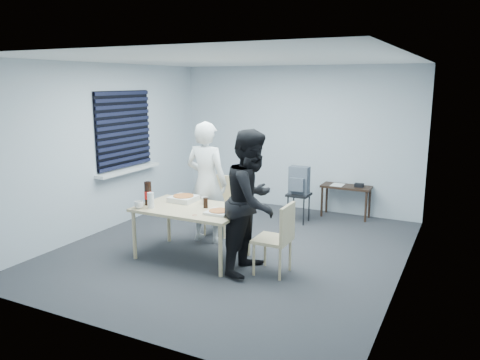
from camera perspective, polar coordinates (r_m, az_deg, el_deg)
The scene contains 19 objects.
room at distance 7.89m, azimuth -13.78°, elevation 5.19°, with size 5.00×5.00×5.00m.
dining_table at distance 6.22m, azimuth -5.94°, elevation -3.87°, with size 1.42×0.90×0.69m.
chair_far at distance 7.26m, azimuth -2.17°, elevation -2.50°, with size 0.42×0.42×0.89m.
chair_right at distance 5.70m, azimuth 4.79°, elevation -6.61°, with size 0.42×0.42×0.89m.
person_white at distance 6.79m, azimuth -4.10°, elevation -0.30°, with size 0.65×0.42×1.77m, color silver.
person_black at distance 5.71m, azimuth 1.47°, elevation -2.65°, with size 0.86×0.47×1.77m, color black.
side_table at distance 8.27m, azimuth 12.81°, elevation -1.22°, with size 0.84×0.37×0.56m.
stool at distance 7.86m, azimuth 7.17°, elevation -2.42°, with size 0.36×0.36×0.49m.
backpack at distance 7.77m, azimuth 7.20°, elevation -0.07°, with size 0.33×0.24×0.46m.
pizza_box_a at distance 6.52m, azimuth -6.90°, elevation -2.24°, with size 0.34×0.34×0.08m.
pizza_box_b at distance 5.90m, azimuth -2.59°, elevation -3.90°, with size 0.30×0.30×0.04m.
mug_a at distance 6.25m, azimuth -12.22°, elevation -2.98°, with size 0.12×0.12×0.10m, color white.
mug_b at distance 6.37m, azimuth -4.35°, elevation -2.48°, with size 0.10×0.10×0.09m, color white.
cola_glass at distance 6.15m, azimuth -4.22°, elevation -2.78°, with size 0.06×0.06×0.14m, color black.
soda_bottle at distance 6.38m, azimuth -11.15°, elevation -1.66°, with size 0.10×0.10×0.32m.
plastic_cups at distance 6.24m, azimuth -10.83°, elevation -2.44°, with size 0.09×0.09×0.21m, color silver.
rubber_band at distance 5.84m, azimuth -5.56°, elevation -4.29°, with size 0.05×0.05×0.00m, color red.
papers at distance 8.28m, azimuth 11.81°, elevation -0.58°, with size 0.20×0.28×0.00m, color white.
black_box at distance 8.19m, azimuth 14.32°, elevation -0.62°, with size 0.15×0.10×0.06m, color black.
Camera 1 is at (2.89, -5.56, 2.33)m, focal length 35.00 mm.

